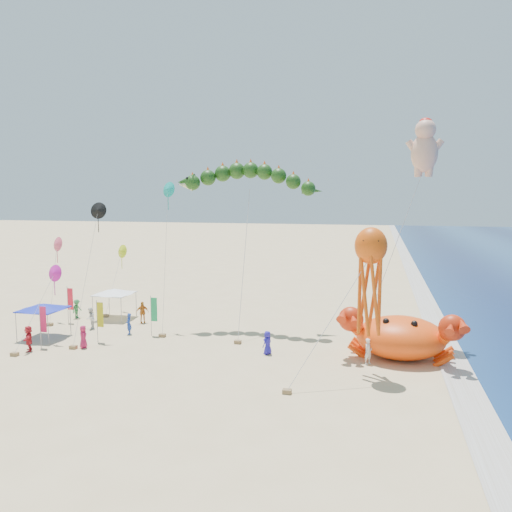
# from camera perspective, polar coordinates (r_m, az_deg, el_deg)

# --- Properties ---
(ground) EXTENTS (320.00, 320.00, 0.00)m
(ground) POSITION_cam_1_polar(r_m,az_deg,el_deg) (36.66, 2.34, -10.60)
(ground) COLOR #D1B784
(ground) RESTS_ON ground
(foam_strip) EXTENTS (320.00, 320.00, 0.00)m
(foam_strip) POSITION_cam_1_polar(r_m,az_deg,el_deg) (36.37, 21.59, -11.22)
(foam_strip) COLOR silver
(foam_strip) RESTS_ON ground
(crab_inflatable) EXTENTS (8.11, 5.63, 3.55)m
(crab_inflatable) POSITION_cam_1_polar(r_m,az_deg,el_deg) (35.63, 16.21, -8.76)
(crab_inflatable) COLOR #FF4B0D
(crab_inflatable) RESTS_ON ground
(dragon_kite) EXTENTS (11.77, 7.04, 13.38)m
(dragon_kite) POSITION_cam_1_polar(r_m,az_deg,el_deg) (41.43, -0.95, 8.38)
(dragon_kite) COLOR #173C10
(dragon_kite) RESTS_ON ground
(cherub_kite) EXTENTS (5.29, 1.73, 16.72)m
(cherub_kite) POSITION_cam_1_polar(r_m,az_deg,el_deg) (39.76, 18.70, 11.79)
(cherub_kite) COLOR #EBAB8F
(cherub_kite) RESTS_ON ground
(octopus_kite) EXTENTS (5.54, 5.21, 9.15)m
(octopus_kite) POSITION_cam_1_polar(r_m,az_deg,el_deg) (30.93, 12.89, -1.86)
(octopus_kite) COLOR #ED520C
(octopus_kite) RESTS_ON ground
(canopy_blue) EXTENTS (3.33, 3.33, 2.71)m
(canopy_blue) POSITION_cam_1_polar(r_m,az_deg,el_deg) (42.34, -23.16, -5.35)
(canopy_blue) COLOR gray
(canopy_blue) RESTS_ON ground
(canopy_white) EXTENTS (3.32, 3.32, 2.71)m
(canopy_white) POSITION_cam_1_polar(r_m,az_deg,el_deg) (46.80, -15.87, -3.93)
(canopy_white) COLOR gray
(canopy_white) RESTS_ON ground
(feather_flags) EXTENTS (9.38, 6.87, 3.20)m
(feather_flags) POSITION_cam_1_polar(r_m,az_deg,el_deg) (41.43, -18.26, -6.01)
(feather_flags) COLOR gray
(feather_flags) RESTS_ON ground
(beachgoers) EXTENTS (26.66, 10.85, 1.89)m
(beachgoers) POSITION_cam_1_polar(r_m,az_deg,el_deg) (41.05, -15.95, -7.67)
(beachgoers) COLOR #246E35
(beachgoers) RESTS_ON ground
(small_kites) EXTENTS (12.01, 14.36, 12.22)m
(small_kites) POSITION_cam_1_polar(r_m,az_deg,el_deg) (43.60, -17.44, 1.34)
(small_kites) COLOR black
(small_kites) RESTS_ON ground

